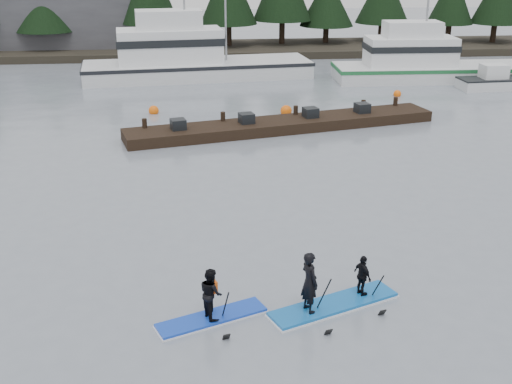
{
  "coord_description": "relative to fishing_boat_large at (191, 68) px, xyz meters",
  "views": [
    {
      "loc": [
        -1.99,
        -14.27,
        9.1
      ],
      "look_at": [
        0.0,
        6.0,
        1.1
      ],
      "focal_mm": 45.0,
      "sensor_mm": 36.0,
      "label": 1
    }
  ],
  "objects": [
    {
      "name": "paddleboard_solo",
      "position": [
        0.41,
        -31.42,
        -0.12
      ],
      "size": [
        2.94,
        1.74,
        1.9
      ],
      "rotation": [
        0.0,
        0.0,
        0.39
      ],
      "color": "#143EBF",
      "rests_on": "ground"
    },
    {
      "name": "waterfront_building",
      "position": [
        -11.85,
        12.65,
        1.82
      ],
      "size": [
        18.0,
        6.0,
        5.0
      ],
      "primitive_type": "cube",
      "color": "#4C4C51",
      "rests_on": "ground"
    },
    {
      "name": "buoy_d",
      "position": [
        5.29,
        -10.73,
        -0.68
      ],
      "size": [
        0.64,
        0.64,
        0.64
      ],
      "primitive_type": "sphere",
      "color": "#F9620C",
      "rests_on": "ground"
    },
    {
      "name": "treeline",
      "position": [
        2.15,
        10.65,
        -0.68
      ],
      "size": [
        60.0,
        4.0,
        8.0
      ],
      "primitive_type": null,
      "color": "black",
      "rests_on": "ground"
    },
    {
      "name": "far_shore",
      "position": [
        2.15,
        10.65,
        -0.38
      ],
      "size": [
        70.0,
        8.0,
        0.6
      ],
      "primitive_type": "cube",
      "color": "#2D281E",
      "rests_on": "ground"
    },
    {
      "name": "buoy_c",
      "position": [
        12.86,
        -7.01,
        -0.68
      ],
      "size": [
        0.48,
        0.48,
        0.48
      ],
      "primitive_type": "sphere",
      "color": "#F9620C",
      "rests_on": "ground"
    },
    {
      "name": "fishing_boat_large",
      "position": [
        0.0,
        0.0,
        0.0
      ],
      "size": [
        16.22,
        6.08,
        9.14
      ],
      "rotation": [
        0.0,
        0.0,
        0.11
      ],
      "color": "silver",
      "rests_on": "ground"
    },
    {
      "name": "fishing_boat_medium",
      "position": [
        16.31,
        -2.31,
        -0.11
      ],
      "size": [
        13.48,
        4.17,
        8.12
      ],
      "rotation": [
        0.0,
        0.0,
        -0.03
      ],
      "color": "silver",
      "rests_on": "ground"
    },
    {
      "name": "ground",
      "position": [
        2.15,
        -31.35,
        -0.68
      ],
      "size": [
        160.0,
        160.0,
        0.0
      ],
      "primitive_type": "plane",
      "color": "slate",
      "rests_on": "ground"
    },
    {
      "name": "skiff",
      "position": [
        20.59,
        -5.57,
        -0.32
      ],
      "size": [
        6.26,
        2.2,
        0.72
      ],
      "primitive_type": "cube",
      "rotation": [
        0.0,
        0.0,
        0.06
      ],
      "color": "silver",
      "rests_on": "ground"
    },
    {
      "name": "paddleboard_duo",
      "position": [
        3.56,
        -31.15,
        -0.12
      ],
      "size": [
        3.69,
        2.18,
        2.29
      ],
      "rotation": [
        0.0,
        0.0,
        0.39
      ],
      "color": "#125FAF",
      "rests_on": "ground"
    },
    {
      "name": "buoy_b",
      "position": [
        -2.14,
        -9.88,
        -0.68
      ],
      "size": [
        0.57,
        0.57,
        0.57
      ],
      "primitive_type": "sphere",
      "color": "#F9620C",
      "rests_on": "ground"
    },
    {
      "name": "floating_dock",
      "position": [
        4.69,
        -13.95,
        -0.41
      ],
      "size": [
        16.37,
        5.93,
        0.54
      ],
      "primitive_type": "cube",
      "rotation": [
        0.0,
        0.0,
        0.24
      ],
      "color": "black",
      "rests_on": "ground"
    }
  ]
}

